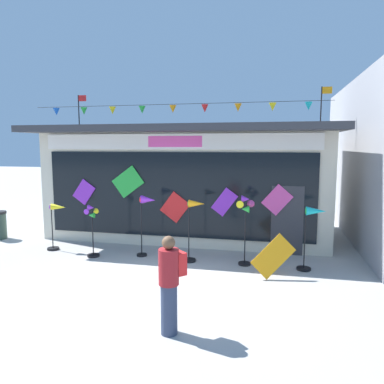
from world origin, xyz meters
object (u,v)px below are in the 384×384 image
(wind_spinner_far_left, at_px, (57,219))
(wind_spinner_center_right, at_px, (194,222))
(kite_shop_building, at_px, (191,180))
(wind_spinner_far_right, at_px, (313,225))
(display_kite_on_ground, at_px, (273,256))
(person_near_camera, at_px, (170,283))
(wind_spinner_center_left, at_px, (147,210))
(wind_spinner_right, at_px, (245,216))
(wind_spinner_left, at_px, (92,226))

(wind_spinner_far_left, relative_size, wind_spinner_center_right, 0.83)
(kite_shop_building, bearing_deg, wind_spinner_far_right, -41.23)
(kite_shop_building, distance_m, display_kite_on_ground, 5.27)
(person_near_camera, bearing_deg, wind_spinner_far_right, 99.52)
(wind_spinner_center_left, bearing_deg, person_near_camera, -65.60)
(wind_spinner_right, height_order, display_kite_on_ground, wind_spinner_right)
(wind_spinner_center_left, height_order, display_kite_on_ground, wind_spinner_center_left)
(wind_spinner_far_left, height_order, display_kite_on_ground, wind_spinner_far_left)
(wind_spinner_far_left, height_order, person_near_camera, person_near_camera)
(wind_spinner_far_left, bearing_deg, wind_spinner_center_left, -0.39)
(kite_shop_building, xyz_separation_m, wind_spinner_center_left, (-0.55, -3.17, -0.57))
(person_near_camera, bearing_deg, wind_spinner_center_left, 158.47)
(wind_spinner_right, distance_m, display_kite_on_ground, 1.35)
(wind_spinner_left, height_order, display_kite_on_ground, wind_spinner_left)
(wind_spinner_far_left, xyz_separation_m, wind_spinner_center_left, (2.86, -0.02, 0.39))
(wind_spinner_far_right, bearing_deg, kite_shop_building, 138.77)
(wind_spinner_far_left, bearing_deg, wind_spinner_far_right, -1.96)
(kite_shop_building, distance_m, wind_spinner_far_right, 5.22)
(wind_spinner_right, bearing_deg, person_near_camera, -103.72)
(wind_spinner_left, bearing_deg, wind_spinner_center_right, 3.85)
(wind_spinner_far_left, distance_m, wind_spinner_center_right, 4.26)
(wind_spinner_right, distance_m, person_near_camera, 3.98)
(wind_spinner_left, distance_m, person_near_camera, 4.93)
(wind_spinner_far_left, bearing_deg, kite_shop_building, 42.77)
(wind_spinner_far_left, bearing_deg, person_near_camera, -40.81)
(wind_spinner_right, bearing_deg, wind_spinner_far_left, 177.92)
(wind_spinner_far_right, xyz_separation_m, person_near_camera, (-2.61, -3.79, -0.28))
(person_near_camera, bearing_deg, display_kite_on_ground, 105.31)
(wind_spinner_left, xyz_separation_m, wind_spinner_right, (4.26, 0.19, 0.43))
(wind_spinner_right, relative_size, wind_spinner_far_right, 1.14)
(wind_spinner_left, distance_m, wind_spinner_center_left, 1.60)
(wind_spinner_center_left, height_order, person_near_camera, wind_spinner_center_left)
(kite_shop_building, height_order, wind_spinner_center_left, kite_shop_building)
(wind_spinner_left, relative_size, display_kite_on_ground, 1.50)
(wind_spinner_center_left, relative_size, wind_spinner_far_right, 1.07)
(wind_spinner_far_left, bearing_deg, wind_spinner_center_right, -2.74)
(wind_spinner_far_left, xyz_separation_m, wind_spinner_left, (1.36, -0.40, -0.04))
(kite_shop_building, bearing_deg, person_near_camera, -79.98)
(wind_spinner_left, xyz_separation_m, wind_spinner_center_left, (1.49, 0.38, 0.43))
(display_kite_on_ground, bearing_deg, wind_spinner_right, 132.75)
(kite_shop_building, xyz_separation_m, person_near_camera, (1.27, -7.20, -1.01))
(wind_spinner_center_left, bearing_deg, wind_spinner_far_right, -2.96)
(wind_spinner_left, bearing_deg, display_kite_on_ground, -6.87)
(wind_spinner_right, height_order, person_near_camera, wind_spinner_right)
(wind_spinner_center_left, bearing_deg, wind_spinner_left, -165.82)
(kite_shop_building, relative_size, wind_spinner_center_left, 5.50)
(wind_spinner_right, bearing_deg, wind_spinner_far_right, -1.53)
(wind_spinner_far_left, distance_m, wind_spinner_center_left, 2.88)
(wind_spinner_left, height_order, wind_spinner_far_right, wind_spinner_far_right)
(person_near_camera, bearing_deg, wind_spinner_left, 176.39)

